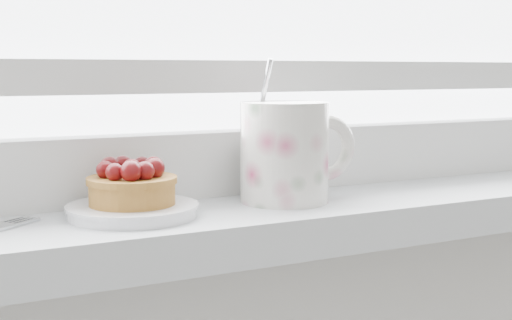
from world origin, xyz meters
TOP-DOWN VIEW (x-y plane):
  - saucer at (-0.08, 1.89)m, footprint 0.12×0.12m
  - raspberry_tart at (-0.08, 1.89)m, footprint 0.08×0.08m
  - floral_mug at (0.08, 1.89)m, footprint 0.13×0.09m

SIDE VIEW (x-z plane):
  - saucer at x=-0.08m, z-range 0.94..0.95m
  - raspberry_tart at x=-0.08m, z-range 0.95..0.99m
  - floral_mug at x=0.08m, z-range 0.92..1.07m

